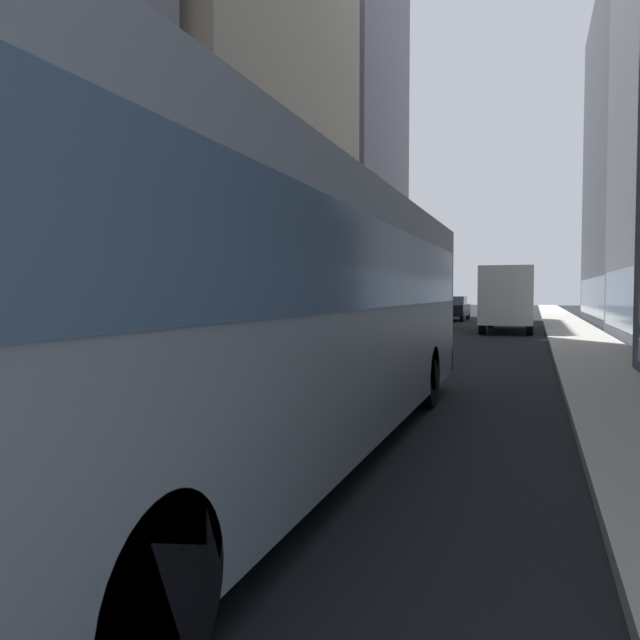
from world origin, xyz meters
TOP-DOWN VIEW (x-y plane):
  - ground_plane at (0.00, 35.00)m, footprint 120.00×120.00m
  - sidewalk_left at (-5.70, 35.00)m, footprint 2.40×110.00m
  - sidewalk_right at (5.70, 35.00)m, footprint 2.40×110.00m
  - building_left_far at (-11.90, 47.59)m, footprint 9.76×15.58m
  - transit_bus at (1.20, 5.78)m, footprint 2.78×11.53m
  - car_grey_wagon at (-1.20, 31.35)m, footprint 1.80×4.33m
  - car_blue_hatchback at (-2.80, 19.75)m, footprint 1.82×4.69m
  - car_black_suv at (-1.20, 41.04)m, footprint 1.88×4.56m
  - box_truck at (2.80, 30.24)m, footprint 2.30×7.50m

SIDE VIEW (x-z plane):
  - ground_plane at x=0.00m, z-range 0.00..0.00m
  - sidewalk_left at x=-5.70m, z-range 0.00..0.15m
  - sidewalk_right at x=5.70m, z-range 0.00..0.15m
  - car_grey_wagon at x=-1.20m, z-range 0.01..1.63m
  - car_blue_hatchback at x=-2.80m, z-range 0.01..1.63m
  - car_black_suv at x=-1.20m, z-range 0.01..1.63m
  - box_truck at x=2.80m, z-range 0.14..3.19m
  - transit_bus at x=1.20m, z-range 0.25..3.30m
  - building_left_far at x=-11.90m, z-range -0.01..28.69m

